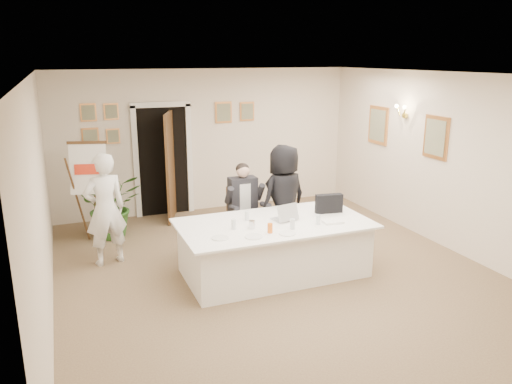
{
  "coord_description": "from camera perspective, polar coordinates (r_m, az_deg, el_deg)",
  "views": [
    {
      "loc": [
        -2.72,
        -6.01,
        3.03
      ],
      "look_at": [
        -0.1,
        0.6,
        1.09
      ],
      "focal_mm": 35.0,
      "sensor_mm": 36.0,
      "label": 1
    }
  ],
  "objects": [
    {
      "name": "plate_mid",
      "position": [
        6.45,
        -0.27,
        -5.12
      ],
      "size": [
        0.26,
        0.26,
        0.01
      ],
      "primitive_type": "cylinder",
      "rotation": [
        0.0,
        0.0,
        0.13
      ],
      "color": "white",
      "rests_on": "conference_table"
    },
    {
      "name": "conference_table",
      "position": [
        7.14,
        2.06,
        -6.39
      ],
      "size": [
        2.68,
        1.43,
        0.78
      ],
      "color": "white",
      "rests_on": "floor"
    },
    {
      "name": "pictures_right_wall",
      "position": [
        9.27,
        16.59,
        6.72
      ],
      "size": [
        0.06,
        2.2,
        0.8
      ],
      "primitive_type": null,
      "color": "#DB904A",
      "rests_on": "wall_right"
    },
    {
      "name": "flip_chart",
      "position": [
        8.72,
        -18.25,
        -0.49
      ],
      "size": [
        0.61,
        0.44,
        1.67
      ],
      "color": "#3A2812",
      "rests_on": "floor"
    },
    {
      "name": "wall_back",
      "position": [
        10.02,
        -5.64,
        5.85
      ],
      "size": [
        6.0,
        0.1,
        2.8
      ],
      "primitive_type": "cube",
      "color": "#F3E8CD",
      "rests_on": "floor"
    },
    {
      "name": "floor",
      "position": [
        7.26,
        2.48,
        -9.4
      ],
      "size": [
        7.0,
        7.0,
        0.0
      ],
      "primitive_type": "plane",
      "color": "brown",
      "rests_on": "ground"
    },
    {
      "name": "laptop",
      "position": [
        7.1,
        3.26,
        -2.08
      ],
      "size": [
        0.4,
        0.41,
        0.28
      ],
      "primitive_type": null,
      "rotation": [
        0.0,
        0.0,
        0.2
      ],
      "color": "#B7BABC",
      "rests_on": "conference_table"
    },
    {
      "name": "wall_left",
      "position": [
        6.23,
        -23.43,
        -1.17
      ],
      "size": [
        0.1,
        7.0,
        2.8
      ],
      "primitive_type": "cube",
      "color": "#F3E8CD",
      "rests_on": "floor"
    },
    {
      "name": "steel_jug",
      "position": [
        6.75,
        -0.45,
        -3.75
      ],
      "size": [
        0.09,
        0.09,
        0.11
      ],
      "primitive_type": "cylinder",
      "rotation": [
        0.0,
        0.0,
        -0.01
      ],
      "color": "silver",
      "rests_on": "conference_table"
    },
    {
      "name": "glass_d",
      "position": [
        7.07,
        -1.03,
        -2.73
      ],
      "size": [
        0.07,
        0.07,
        0.14
      ],
      "primitive_type": "cylinder",
      "rotation": [
        0.0,
        0.0,
        -0.18
      ],
      "color": "silver",
      "rests_on": "conference_table"
    },
    {
      "name": "glass_a",
      "position": [
        6.72,
        -2.58,
        -3.71
      ],
      "size": [
        0.07,
        0.07,
        0.14
      ],
      "primitive_type": "cylinder",
      "rotation": [
        0.0,
        0.0,
        -0.11
      ],
      "color": "silver",
      "rests_on": "conference_table"
    },
    {
      "name": "glass_b",
      "position": [
        6.74,
        4.19,
        -3.66
      ],
      "size": [
        0.07,
        0.07,
        0.14
      ],
      "primitive_type": "cylinder",
      "rotation": [
        0.0,
        0.0,
        0.05
      ],
      "color": "silver",
      "rests_on": "conference_table"
    },
    {
      "name": "pictures_back_wall",
      "position": [
        9.74,
        -10.22,
        8.09
      ],
      "size": [
        3.4,
        0.06,
        0.8
      ],
      "primitive_type": null,
      "color": "#DB904A",
      "rests_on": "wall_back"
    },
    {
      "name": "oj_glass",
      "position": [
        6.58,
        1.61,
        -4.16
      ],
      "size": [
        0.08,
        0.08,
        0.13
      ],
      "primitive_type": "cylinder",
      "rotation": [
        0.0,
        0.0,
        -0.16
      ],
      "color": "orange",
      "rests_on": "conference_table"
    },
    {
      "name": "ceiling",
      "position": [
        6.6,
        2.77,
        13.27
      ],
      "size": [
        6.0,
        7.0,
        0.02
      ],
      "primitive_type": "cube",
      "color": "white",
      "rests_on": "wall_back"
    },
    {
      "name": "paper_stack",
      "position": [
        7.08,
        8.76,
        -3.36
      ],
      "size": [
        0.3,
        0.22,
        0.03
      ],
      "primitive_type": "cube",
      "rotation": [
        0.0,
        0.0,
        -0.11
      ],
      "color": "white",
      "rests_on": "conference_table"
    },
    {
      "name": "plate_near",
      "position": [
        6.57,
        3.6,
        -4.75
      ],
      "size": [
        0.26,
        0.26,
        0.01
      ],
      "primitive_type": "cylinder",
      "rotation": [
        0.0,
        0.0,
        0.18
      ],
      "color": "white",
      "rests_on": "conference_table"
    },
    {
      "name": "seated_man",
      "position": [
        8.03,
        -1.4,
        -1.54
      ],
      "size": [
        0.74,
        0.77,
        1.41
      ],
      "primitive_type": null,
      "rotation": [
        0.0,
        0.0,
        -0.25
      ],
      "color": "black",
      "rests_on": "floor"
    },
    {
      "name": "plate_left",
      "position": [
        6.42,
        -4.13,
        -5.25
      ],
      "size": [
        0.24,
        0.24,
        0.01
      ],
      "primitive_type": "cylinder",
      "rotation": [
        0.0,
        0.0,
        -0.07
      ],
      "color": "white",
      "rests_on": "conference_table"
    },
    {
      "name": "glass_c",
      "position": [
        6.96,
        7.11,
        -3.14
      ],
      "size": [
        0.08,
        0.08,
        0.14
      ],
      "primitive_type": "cylinder",
      "rotation": [
        0.0,
        0.0,
        -0.34
      ],
      "color": "silver",
      "rests_on": "conference_table"
    },
    {
      "name": "standing_woman",
      "position": [
        7.93,
        3.21,
        -0.67
      ],
      "size": [
        0.95,
        0.74,
        1.71
      ],
      "primitive_type": "imported",
      "rotation": [
        0.0,
        0.0,
        3.4
      ],
      "color": "black",
      "rests_on": "floor"
    },
    {
      "name": "laptop_bag",
      "position": [
        7.47,
        8.33,
        -1.31
      ],
      "size": [
        0.41,
        0.17,
        0.28
      ],
      "primitive_type": "cube",
      "rotation": [
        0.0,
        0.0,
        -0.14
      ],
      "color": "black",
      "rests_on": "conference_table"
    },
    {
      "name": "standing_man",
      "position": [
        7.67,
        -16.86,
        -1.91
      ],
      "size": [
        0.7,
        0.54,
        1.7
      ],
      "primitive_type": "imported",
      "rotation": [
        0.0,
        0.0,
        3.38
      ],
      "color": "white",
      "rests_on": "floor"
    },
    {
      "name": "potted_palm",
      "position": [
        8.89,
        -16.14,
        -1.48
      ],
      "size": [
        1.04,
        0.91,
        1.12
      ],
      "primitive_type": "imported",
      "rotation": [
        0.0,
        0.0,
        0.04
      ],
      "color": "#26541C",
      "rests_on": "floor"
    },
    {
      "name": "wall_sconce",
      "position": [
        9.19,
        16.41,
        8.86
      ],
      "size": [
        0.2,
        0.3,
        0.24
      ],
      "primitive_type": null,
      "color": "gold",
      "rests_on": "wall_right"
    },
    {
      "name": "wall_front",
      "position": [
        4.04,
        23.69,
        -9.87
      ],
      "size": [
        6.0,
        0.1,
        2.8
      ],
      "primitive_type": "cube",
      "color": "#F3E8CD",
      "rests_on": "floor"
    },
    {
      "name": "wall_right",
      "position": [
        8.45,
        21.54,
        3.09
      ],
      "size": [
        0.1,
        7.0,
        2.8
      ],
      "primitive_type": "cube",
      "color": "#F3E8CD",
      "rests_on": "floor"
    },
    {
      "name": "doorway",
      "position": [
        9.72,
        -10.3,
        3.23
      ],
      "size": [
        1.14,
        0.86,
        2.2
      ],
      "color": "black",
      "rests_on": "floor"
    }
  ]
}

